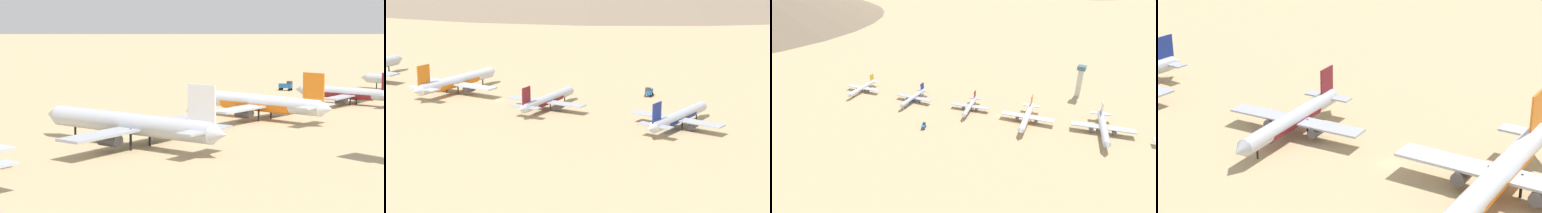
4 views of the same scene
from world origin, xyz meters
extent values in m
plane|color=tan|center=(0.00, 0.00, 0.00)|extent=(1800.00, 1800.00, 0.00)
cylinder|color=#B2B7C1|center=(13.00, -77.23, 4.18)|extent=(35.99, 6.54, 3.78)
cone|color=#B2B7C1|center=(32.44, -75.73, 4.18)|extent=(3.46, 3.94, 3.70)
cone|color=#B2B7C1|center=(-6.23, -78.73, 4.18)|extent=(3.04, 3.61, 3.40)
cube|color=navy|center=(-2.66, -78.45, 8.60)|extent=(5.48, 0.77, 6.96)
cube|color=#A4A8B2|center=(-3.26, -78.50, 4.55)|extent=(4.10, 12.14, 0.36)
cube|color=#A4A8B2|center=(11.52, -77.35, 3.52)|extent=(7.57, 34.09, 0.45)
cylinder|color=#4C4C54|center=(11.85, -71.34, 2.15)|extent=(4.34, 2.60, 2.29)
cylinder|color=#4C4C54|center=(12.77, -83.24, 2.15)|extent=(4.34, 2.60, 2.29)
cylinder|color=black|center=(26.57, -76.18, 1.90)|extent=(0.44, 0.44, 3.80)
cylinder|color=black|center=(10.33, -74.85, 1.90)|extent=(0.44, 0.44, 3.80)
cylinder|color=black|center=(10.73, -80.00, 1.90)|extent=(0.44, 0.44, 3.80)
cylinder|color=navy|center=(13.00, -77.23, 3.89)|extent=(19.92, 5.30, 3.79)
cylinder|color=#B2B7C1|center=(2.98, -24.84, 4.00)|extent=(34.35, 10.51, 3.62)
cone|color=#B2B7C1|center=(21.28, -21.06, 4.00)|extent=(3.71, 4.10, 3.55)
cone|color=#B2B7C1|center=(-15.14, -28.59, 4.00)|extent=(3.28, 3.73, 3.26)
cube|color=maroon|center=(-11.78, -27.90, 8.25)|extent=(5.20, 1.39, 6.67)
cube|color=#A4A8B2|center=(-12.34, -28.01, 4.37)|extent=(5.31, 11.82, 0.34)
cube|color=#A4A8B2|center=(1.58, -25.13, 3.37)|extent=(11.24, 32.71, 0.43)
cylinder|color=#4C4C54|center=(1.16, -19.38, 2.06)|extent=(4.37, 2.96, 2.19)
cylinder|color=#4C4C54|center=(3.48, -30.58, 2.06)|extent=(4.37, 2.96, 2.19)
cylinder|color=black|center=(15.75, -22.20, 1.82)|extent=(0.42, 0.42, 3.64)
cylinder|color=black|center=(0.14, -22.90, 1.82)|extent=(0.42, 0.42, 3.64)
cylinder|color=black|center=(1.15, -27.76, 1.82)|extent=(0.42, 0.42, 3.64)
cylinder|color=maroon|center=(2.98, -24.84, 3.73)|extent=(19.22, 7.38, 3.63)
cylinder|color=silver|center=(-0.76, 23.98, 5.16)|extent=(44.44, 11.09, 4.67)
cone|color=silver|center=(23.06, 27.50, 5.16)|extent=(4.56, 5.10, 4.58)
cone|color=silver|center=(-24.34, 20.49, 5.16)|extent=(4.02, 4.66, 4.20)
cube|color=orange|center=(-19.97, 21.14, 10.63)|extent=(6.75, 1.41, 8.60)
cube|color=#B6BBC5|center=(-20.70, 21.03, 5.63)|extent=(6.05, 15.16, 0.44)
cube|color=#B6BBC5|center=(-2.59, 23.71, 4.34)|extent=(12.19, 42.22, 0.55)
cylinder|color=#4C4C54|center=(-2.69, 31.14, 2.65)|extent=(5.52, 3.55, 2.83)
cylinder|color=#4C4C54|center=(-0.54, 16.56, 2.65)|extent=(5.52, 3.55, 2.83)
cylinder|color=black|center=(15.86, 26.43, 2.35)|extent=(0.54, 0.54, 4.69)
cylinder|color=black|center=(-4.27, 26.69, 2.35)|extent=(0.54, 0.54, 4.69)
cylinder|color=black|center=(-3.33, 20.37, 2.35)|extent=(0.54, 0.54, 4.69)
cylinder|color=orange|center=(-0.76, 23.98, 4.81)|extent=(24.75, 8.19, 4.68)
cone|color=#B2B7C1|center=(13.58, 84.52, 5.58)|extent=(5.23, 5.76, 4.95)
cylinder|color=black|center=(5.90, 82.81, 2.54)|extent=(0.58, 0.58, 5.08)
cube|color=#1E5999|center=(46.25, -41.90, 1.95)|extent=(5.68, 4.01, 1.70)
cube|color=#333338|center=(44.67, -42.51, 3.35)|extent=(2.42, 2.58, 1.10)
cylinder|color=black|center=(44.82, -43.68, 0.55)|extent=(1.15, 0.72, 1.10)
cylinder|color=black|center=(44.00, -41.53, 0.55)|extent=(1.15, 0.72, 1.10)
cylinder|color=black|center=(48.51, -42.26, 0.55)|extent=(1.15, 0.72, 1.10)
cylinder|color=black|center=(47.69, -40.11, 0.55)|extent=(1.15, 0.72, 1.10)
camera|label=1|loc=(-151.13, 180.92, 32.22)|focal=68.74mm
camera|label=2|loc=(-184.16, -198.58, 64.81)|focal=64.22mm
camera|label=3|loc=(208.95, 84.55, 122.35)|focal=28.87mm
camera|label=4|loc=(102.26, 76.57, 61.76)|focal=65.42mm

